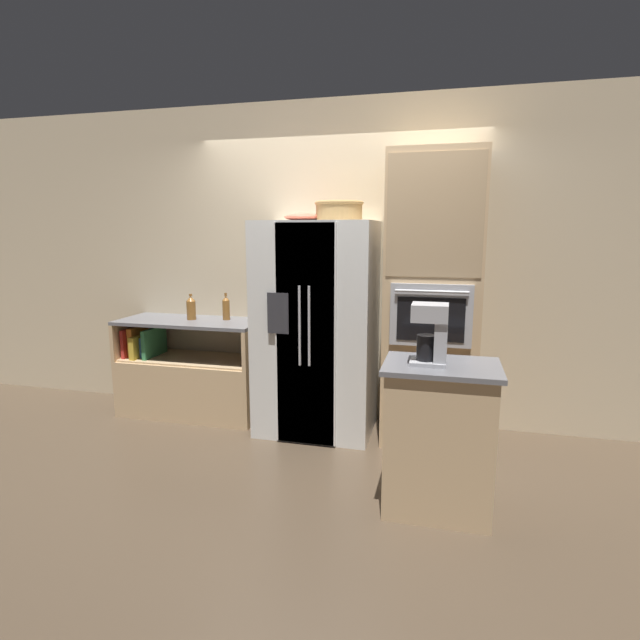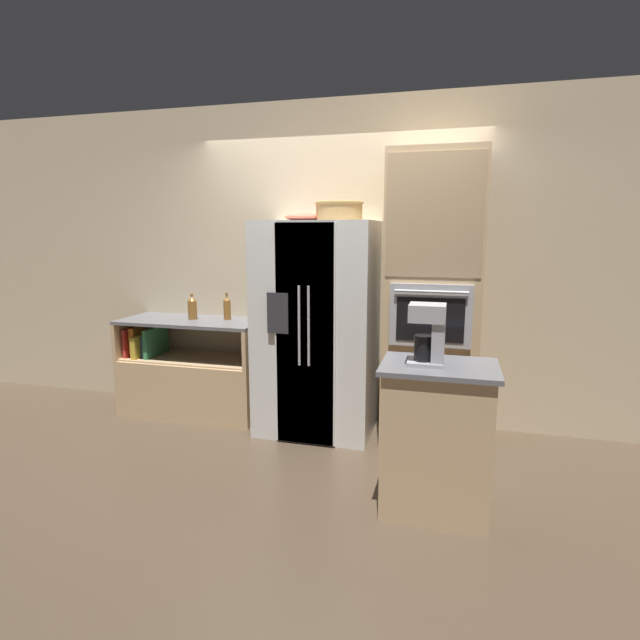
% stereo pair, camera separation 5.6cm
% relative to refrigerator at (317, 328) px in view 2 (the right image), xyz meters
% --- Properties ---
extents(ground_plane, '(20.00, 20.00, 0.00)m').
position_rel_refrigerator_xyz_m(ground_plane, '(0.10, -0.01, -0.89)').
color(ground_plane, '#4C3D2D').
extents(wall_back, '(12.00, 0.06, 2.80)m').
position_rel_refrigerator_xyz_m(wall_back, '(0.10, 0.39, 0.51)').
color(wall_back, beige).
rests_on(wall_back, ground_plane).
extents(counter_left, '(1.31, 0.57, 0.89)m').
position_rel_refrigerator_xyz_m(counter_left, '(-1.24, 0.08, -0.56)').
color(counter_left, tan).
rests_on(counter_left, ground_plane).
extents(refrigerator, '(0.96, 0.75, 1.77)m').
position_rel_refrigerator_xyz_m(refrigerator, '(0.00, 0.00, 0.00)').
color(refrigerator, silver).
rests_on(refrigerator, ground_plane).
extents(wall_oven, '(0.72, 0.69, 2.29)m').
position_rel_refrigerator_xyz_m(wall_oven, '(0.94, 0.04, 0.26)').
color(wall_oven, tan).
rests_on(wall_oven, ground_plane).
extents(island_counter, '(0.68, 0.51, 0.92)m').
position_rel_refrigerator_xyz_m(island_counter, '(1.03, -1.03, -0.42)').
color(island_counter, tan).
rests_on(island_counter, ground_plane).
extents(wicker_basket, '(0.39, 0.39, 0.15)m').
position_rel_refrigerator_xyz_m(wicker_basket, '(0.18, 0.02, 0.97)').
color(wicker_basket, tan).
rests_on(wicker_basket, refrigerator).
extents(fruit_bowl, '(0.32, 0.32, 0.06)m').
position_rel_refrigerator_xyz_m(fruit_bowl, '(-0.11, 0.01, 0.92)').
color(fruit_bowl, '#DB664C').
rests_on(fruit_bowl, refrigerator).
extents(bottle_tall, '(0.07, 0.07, 0.25)m').
position_rel_refrigerator_xyz_m(bottle_tall, '(-0.90, 0.18, 0.11)').
color(bottle_tall, brown).
rests_on(bottle_tall, counter_left).
extents(bottle_short, '(0.08, 0.08, 0.24)m').
position_rel_refrigerator_xyz_m(bottle_short, '(-1.22, 0.11, 0.11)').
color(bottle_short, brown).
rests_on(bottle_short, counter_left).
extents(coffee_maker, '(0.21, 0.18, 0.36)m').
position_rel_refrigerator_xyz_m(coffee_maker, '(0.98, -1.06, 0.23)').
color(coffee_maker, '#B2B2B7').
rests_on(coffee_maker, island_counter).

